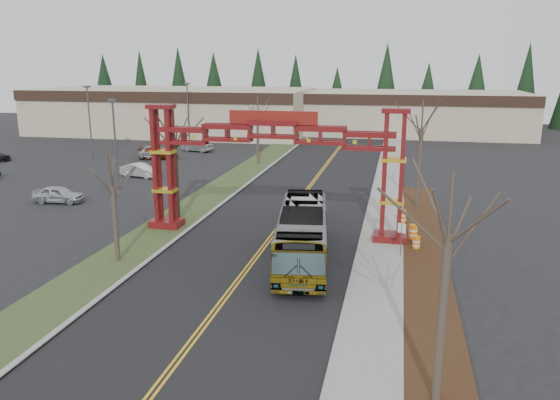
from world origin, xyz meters
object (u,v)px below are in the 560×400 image
(light_pole_near, at_px, (115,137))
(barrel_south, at_px, (416,243))
(parked_car_far_a, at_px, (197,146))
(street_sign, at_px, (402,233))
(parked_car_near_a, at_px, (58,194))
(light_pole_far, at_px, (188,108))
(bare_tree_median_mid, at_px, (175,139))
(bare_tree_median_far, at_px, (258,113))
(silver_sedan, at_px, (305,210))
(transit_bus, at_px, (302,234))
(bare_tree_median_near, at_px, (113,187))
(barrel_mid, at_px, (413,232))
(parked_car_near_b, at_px, (141,170))
(bare_tree_right_near, at_px, (448,237))
(bare_tree_right_far, at_px, (422,129))
(retail_building_west, at_px, (175,111))
(parked_car_mid_a, at_px, (159,153))
(retail_building_east, at_px, (411,112))
(parked_car_far_b, at_px, (152,151))
(gateway_arch, at_px, (273,150))
(barrel_north, at_px, (402,217))
(light_pole_mid, at_px, (89,116))

(light_pole_near, distance_m, barrel_south, 30.53)
(parked_car_far_a, distance_m, street_sign, 46.03)
(parked_car_near_a, xyz_separation_m, light_pole_far, (-2.88, 37.50, 4.41))
(parked_car_far_a, height_order, bare_tree_median_mid, bare_tree_median_mid)
(parked_car_near_a, bearing_deg, bare_tree_median_far, -34.62)
(silver_sedan, relative_size, street_sign, 1.91)
(transit_bus, distance_m, bare_tree_median_near, 11.56)
(barrel_mid, bearing_deg, bare_tree_median_near, -155.37)
(parked_car_near_b, bearing_deg, bare_tree_right_near, -129.36)
(parked_car_near_a, relative_size, bare_tree_right_far, 0.48)
(parked_car_far_a, bearing_deg, retail_building_west, -133.99)
(parked_car_mid_a, bearing_deg, barrel_mid, -145.84)
(retail_building_east, relative_size, parked_car_mid_a, 7.76)
(silver_sedan, height_order, bare_tree_right_far, bare_tree_right_far)
(bare_tree_median_far, bearing_deg, parked_car_mid_a, 175.57)
(silver_sedan, distance_m, parked_car_far_a, 35.89)
(parked_car_far_a, distance_m, parked_car_far_b, 6.78)
(gateway_arch, relative_size, light_pole_far, 2.05)
(gateway_arch, distance_m, barrel_mid, 11.00)
(parked_car_far_a, relative_size, bare_tree_right_far, 0.49)
(parked_car_near_a, relative_size, light_pole_near, 0.51)
(silver_sedan, relative_size, parked_car_far_b, 0.77)
(retail_building_east, xyz_separation_m, barrel_north, (-1.20, -57.40, -2.97))
(retail_building_west, bearing_deg, barrel_south, -54.28)
(light_pole_near, bearing_deg, bare_tree_median_mid, -42.30)
(barrel_south, bearing_deg, bare_tree_right_far, 88.37)
(light_pole_near, xyz_separation_m, barrel_south, (27.57, -12.34, -4.45))
(bare_tree_median_near, height_order, light_pole_far, light_pole_far)
(light_pole_mid, bearing_deg, light_pole_far, 64.00)
(parked_car_near_a, height_order, bare_tree_median_mid, bare_tree_median_mid)
(parked_car_far_a, bearing_deg, barrel_south, 54.71)
(street_sign, height_order, barrel_south, street_sign)
(light_pole_near, xyz_separation_m, barrel_north, (26.68, -6.56, -4.36))
(gateway_arch, xyz_separation_m, parked_car_far_a, (-18.57, 34.12, -5.27))
(retail_building_east, bearing_deg, street_sign, -91.13)
(parked_car_near_b, bearing_deg, silver_sedan, -110.39)
(gateway_arch, xyz_separation_m, light_pole_mid, (-30.31, 27.32, -0.80))
(retail_building_west, height_order, parked_car_near_b, retail_building_west)
(transit_bus, distance_m, light_pole_mid, 46.23)
(retail_building_east, bearing_deg, parked_car_near_a, -117.80)
(street_sign, distance_m, barrel_north, 7.56)
(parked_car_mid_a, bearing_deg, retail_building_west, 3.59)
(retail_building_west, height_order, bare_tree_median_far, bare_tree_median_far)
(light_pole_near, bearing_deg, parked_car_mid_a, 101.40)
(parked_car_far_b, xyz_separation_m, bare_tree_median_mid, (14.62, -26.57, 5.41))
(parked_car_mid_a, distance_m, street_sign, 42.67)
(parked_car_near_b, relative_size, bare_tree_right_far, 0.49)
(parked_car_near_b, relative_size, bare_tree_median_near, 0.66)
(parked_car_near_a, distance_m, light_pole_far, 37.87)
(bare_tree_right_far, height_order, street_sign, bare_tree_right_far)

